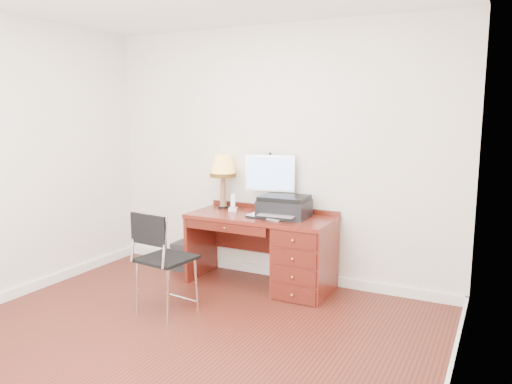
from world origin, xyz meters
The scene contains 12 objects.
ground centered at (0.00, 0.00, 0.00)m, with size 4.00×4.00×0.00m, color #3E150E.
room_shell centered at (0.00, 0.63, 0.05)m, with size 4.00×4.00×4.00m.
desk centered at (0.32, 1.40, 0.41)m, with size 1.50×0.67×0.75m.
monitor centered at (0.02, 1.60, 1.13)m, with size 0.53×0.21×0.61m.
keyboard centered at (0.09, 1.31, 0.76)m, with size 0.41×0.12×0.02m, color white.
mouse_pad centered at (-0.01, 1.32, 0.76)m, with size 0.23×0.23×0.05m.
printer centered at (0.25, 1.44, 0.86)m, with size 0.50×0.40×0.22m.
leg_lamp centered at (-0.54, 1.57, 1.18)m, with size 0.29×0.29×0.59m.
phone centered at (-0.36, 1.46, 0.80)m, with size 0.11×0.11×0.19m.
pen_cup centered at (0.42, 1.59, 0.80)m, with size 0.08×0.08×0.10m, color black.
chair centered at (-0.46, 0.33, 0.57)m, with size 0.49×0.49×0.94m.
equipment_box centered at (-1.00, 1.50, 0.16)m, with size 0.27×0.27×0.32m, color black.
Camera 1 is at (2.23, -3.10, 1.81)m, focal length 35.00 mm.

